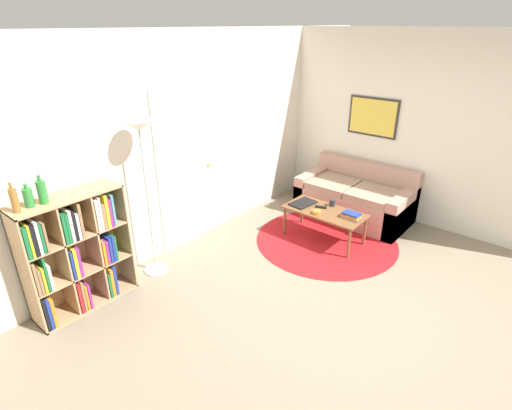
{
  "coord_description": "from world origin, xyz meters",
  "views": [
    {
      "loc": [
        -3.08,
        -1.09,
        2.65
      ],
      "look_at": [
        -0.08,
        1.42,
        0.85
      ],
      "focal_mm": 28.0,
      "sensor_mm": 36.0,
      "label": 1
    }
  ],
  "objects_px": {
    "coffee_table": "(325,213)",
    "bottle_middle": "(28,197)",
    "floor_lamp": "(142,150)",
    "couch": "(356,198)",
    "laptop": "(303,203)",
    "bottle_left": "(14,200)",
    "bookshelf": "(74,252)",
    "bowl": "(317,212)",
    "cup": "(332,203)",
    "bottle_right": "(42,192)"
  },
  "relations": [
    {
      "from": "cup",
      "to": "bowl",
      "type": "bearing_deg",
      "value": 175.99
    },
    {
      "from": "floor_lamp",
      "to": "laptop",
      "type": "height_order",
      "value": "floor_lamp"
    },
    {
      "from": "laptop",
      "to": "bottle_left",
      "type": "relative_size",
      "value": 1.41
    },
    {
      "from": "bottle_left",
      "to": "floor_lamp",
      "type": "bearing_deg",
      "value": -1.9
    },
    {
      "from": "floor_lamp",
      "to": "bottle_right",
      "type": "distance_m",
      "value": 1.02
    },
    {
      "from": "coffee_table",
      "to": "bottle_middle",
      "type": "height_order",
      "value": "bottle_middle"
    },
    {
      "from": "bowl",
      "to": "bottle_right",
      "type": "height_order",
      "value": "bottle_right"
    },
    {
      "from": "floor_lamp",
      "to": "bowl",
      "type": "height_order",
      "value": "floor_lamp"
    },
    {
      "from": "couch",
      "to": "bottle_left",
      "type": "xyz_separation_m",
      "value": [
        -4.07,
        1.14,
        1.04
      ]
    },
    {
      "from": "coffee_table",
      "to": "floor_lamp",
      "type": "bearing_deg",
      "value": 149.62
    },
    {
      "from": "floor_lamp",
      "to": "bottle_left",
      "type": "height_order",
      "value": "floor_lamp"
    },
    {
      "from": "bookshelf",
      "to": "floor_lamp",
      "type": "relative_size",
      "value": 0.68
    },
    {
      "from": "couch",
      "to": "bottle_left",
      "type": "distance_m",
      "value": 4.35
    },
    {
      "from": "bottle_right",
      "to": "couch",
      "type": "bearing_deg",
      "value": -16.63
    },
    {
      "from": "laptop",
      "to": "bowl",
      "type": "relative_size",
      "value": 3.56
    },
    {
      "from": "laptop",
      "to": "bottle_middle",
      "type": "distance_m",
      "value": 3.24
    },
    {
      "from": "bowl",
      "to": "bottle_right",
      "type": "relative_size",
      "value": 0.4
    },
    {
      "from": "laptop",
      "to": "bottle_middle",
      "type": "relative_size",
      "value": 1.78
    },
    {
      "from": "bookshelf",
      "to": "bottle_middle",
      "type": "bearing_deg",
      "value": 177.8
    },
    {
      "from": "bottle_right",
      "to": "bottle_left",
      "type": "bearing_deg",
      "value": -177.34
    },
    {
      "from": "floor_lamp",
      "to": "couch",
      "type": "bearing_deg",
      "value": -21.17
    },
    {
      "from": "floor_lamp",
      "to": "coffee_table",
      "type": "height_order",
      "value": "floor_lamp"
    },
    {
      "from": "coffee_table",
      "to": "bottle_middle",
      "type": "bearing_deg",
      "value": 158.63
    },
    {
      "from": "bowl",
      "to": "couch",
      "type": "bearing_deg",
      "value": -0.58
    },
    {
      "from": "floor_lamp",
      "to": "bottle_right",
      "type": "bearing_deg",
      "value": 177.07
    },
    {
      "from": "bookshelf",
      "to": "bottle_right",
      "type": "xyz_separation_m",
      "value": [
        -0.16,
        -0.01,
        0.68
      ]
    },
    {
      "from": "bottle_left",
      "to": "laptop",
      "type": "bearing_deg",
      "value": -14.58
    },
    {
      "from": "bookshelf",
      "to": "cup",
      "type": "xyz_separation_m",
      "value": [
        2.94,
        -1.17,
        -0.16
      ]
    },
    {
      "from": "floor_lamp",
      "to": "bottle_middle",
      "type": "xyz_separation_m",
      "value": [
        -1.12,
        0.07,
        -0.18
      ]
    },
    {
      "from": "bowl",
      "to": "cup",
      "type": "bearing_deg",
      "value": -4.01
    },
    {
      "from": "coffee_table",
      "to": "bottle_right",
      "type": "xyz_separation_m",
      "value": [
        -2.91,
        1.16,
        0.93
      ]
    },
    {
      "from": "bowl",
      "to": "bottle_left",
      "type": "relative_size",
      "value": 0.4
    },
    {
      "from": "couch",
      "to": "bottle_right",
      "type": "distance_m",
      "value": 4.14
    },
    {
      "from": "bookshelf",
      "to": "cup",
      "type": "height_order",
      "value": "bookshelf"
    },
    {
      "from": "bookshelf",
      "to": "couch",
      "type": "relative_size",
      "value": 0.76
    },
    {
      "from": "bowl",
      "to": "bottle_right",
      "type": "xyz_separation_m",
      "value": [
        -2.75,
        1.14,
        0.86
      ]
    },
    {
      "from": "bottle_middle",
      "to": "coffee_table",
      "type": "bearing_deg",
      "value": -21.37
    },
    {
      "from": "bottle_middle",
      "to": "bookshelf",
      "type": "bearing_deg",
      "value": -2.2
    },
    {
      "from": "bowl",
      "to": "floor_lamp",
      "type": "bearing_deg",
      "value": 148.12
    },
    {
      "from": "floor_lamp",
      "to": "cup",
      "type": "xyz_separation_m",
      "value": [
        2.08,
        -1.11,
        -1.0
      ]
    },
    {
      "from": "bookshelf",
      "to": "bowl",
      "type": "relative_size",
      "value": 11.37
    },
    {
      "from": "coffee_table",
      "to": "bottle_middle",
      "type": "distance_m",
      "value": 3.37
    },
    {
      "from": "cup",
      "to": "bottle_middle",
      "type": "bearing_deg",
      "value": 159.84
    },
    {
      "from": "laptop",
      "to": "bottle_left",
      "type": "xyz_separation_m",
      "value": [
        -3.13,
        0.81,
        0.88
      ]
    },
    {
      "from": "bottle_middle",
      "to": "bottle_left",
      "type": "bearing_deg",
      "value": -165.85
    },
    {
      "from": "couch",
      "to": "floor_lamp",
      "type": "bearing_deg",
      "value": 158.83
    },
    {
      "from": "couch",
      "to": "bottle_right",
      "type": "bearing_deg",
      "value": 163.37
    },
    {
      "from": "couch",
      "to": "bottle_left",
      "type": "relative_size",
      "value": 5.94
    },
    {
      "from": "laptop",
      "to": "bottle_right",
      "type": "distance_m",
      "value": 3.14
    },
    {
      "from": "floor_lamp",
      "to": "bottle_left",
      "type": "xyz_separation_m",
      "value": [
        -1.24,
        0.04,
        -0.15
      ]
    }
  ]
}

